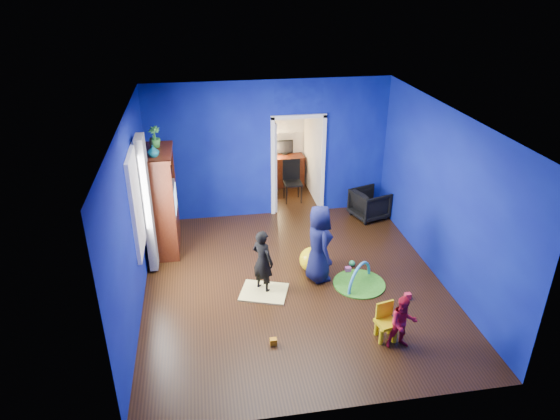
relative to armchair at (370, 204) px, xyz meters
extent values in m
cube|color=black|center=(-2.07, -2.20, -0.31)|extent=(5.00, 5.50, 0.01)
cube|color=white|center=(-2.07, -2.20, 2.59)|extent=(5.00, 5.50, 0.01)
cube|color=navy|center=(-2.07, 0.55, 1.14)|extent=(5.00, 0.02, 2.90)
cube|color=navy|center=(-2.07, -4.95, 1.14)|extent=(5.00, 0.02, 2.90)
cube|color=navy|center=(-4.57, -2.20, 1.14)|extent=(0.02, 5.50, 2.90)
cube|color=navy|center=(0.43, -2.20, 1.14)|extent=(0.02, 5.50, 2.90)
imported|color=black|center=(0.00, 0.00, 0.00)|extent=(0.86, 0.85, 0.63)
imported|color=black|center=(-2.61, -2.31, 0.24)|extent=(0.47, 0.48, 1.11)
imported|color=#0E1036|center=(-1.63, -2.11, 0.37)|extent=(0.53, 0.73, 1.37)
imported|color=red|center=(-0.87, -4.00, 0.10)|extent=(0.42, 0.33, 0.83)
imported|color=#0B505E|center=(-4.27, -0.92, 1.75)|extent=(0.26, 0.26, 0.21)
imported|color=green|center=(-4.27, -0.40, 1.83)|extent=(0.25, 0.25, 0.38)
cube|color=#3B1209|center=(-4.27, -0.62, 0.67)|extent=(0.58, 1.14, 1.96)
cube|color=silver|center=(-4.23, -0.62, 0.71)|extent=(0.46, 0.70, 0.54)
cube|color=#F2E07A|center=(-2.61, -2.41, -0.30)|extent=(0.90, 0.81, 0.03)
sphere|color=yellow|center=(-1.68, -1.86, -0.09)|extent=(0.45, 0.45, 0.45)
cube|color=yellow|center=(-1.02, -3.80, -0.06)|extent=(0.33, 0.33, 0.50)
cylinder|color=green|center=(-0.97, -2.42, -0.30)|extent=(0.88, 0.88, 0.02)
torus|color=#3F8CD8|center=(-0.97, -2.42, -0.29)|extent=(0.59, 0.60, 0.79)
cube|color=white|center=(-4.55, -1.85, 1.24)|extent=(0.03, 0.95, 1.55)
cube|color=slate|center=(-4.44, -1.30, 0.94)|extent=(0.14, 0.42, 2.40)
cube|color=white|center=(-1.47, 0.55, 0.74)|extent=(1.16, 0.10, 2.10)
cube|color=#3D140A|center=(-1.47, 2.06, 0.06)|extent=(0.88, 0.44, 0.75)
cube|color=black|center=(-1.47, 2.18, 0.64)|extent=(0.40, 0.05, 0.32)
sphere|color=#FFD88C|center=(-1.75, 2.12, 0.62)|extent=(0.14, 0.14, 0.14)
cube|color=black|center=(-1.47, 1.10, 0.15)|extent=(0.40, 0.40, 0.92)
cube|color=white|center=(-1.47, 2.17, 1.71)|extent=(0.88, 0.24, 0.04)
cube|color=#F32841|center=(-0.32, -2.94, -0.26)|extent=(0.10, 0.08, 0.10)
cube|color=orange|center=(-2.64, -3.67, -0.26)|extent=(0.10, 0.08, 0.10)
sphere|color=#34B65C|center=(-0.92, -1.83, -0.26)|extent=(0.11, 0.11, 0.11)
cube|color=#D44F9B|center=(-1.05, -2.02, -0.26)|extent=(0.10, 0.08, 0.10)
camera|label=1|loc=(-3.46, -9.19, 4.54)|focal=32.00mm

